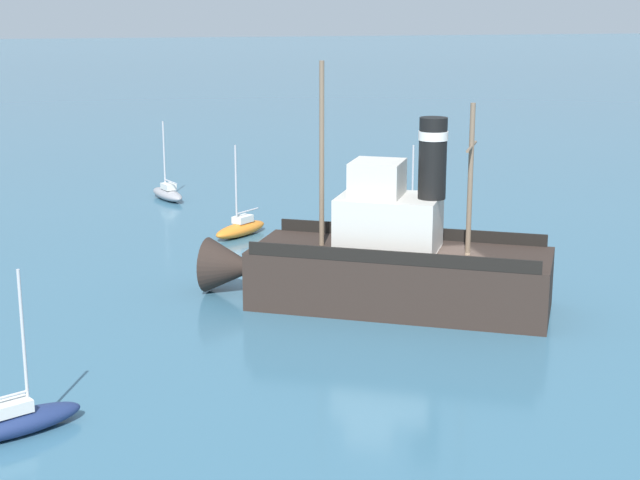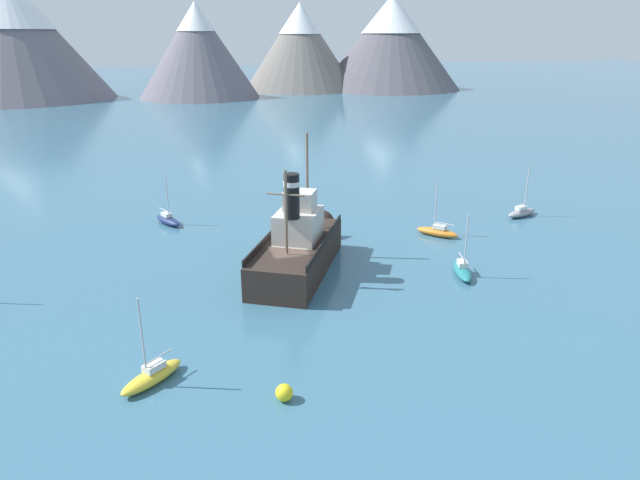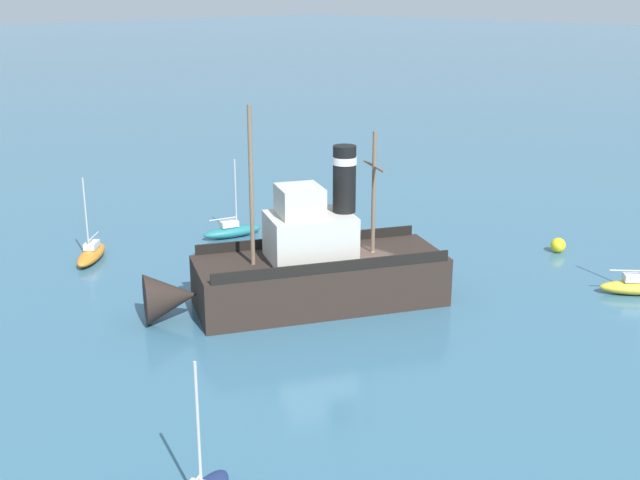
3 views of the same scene
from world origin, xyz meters
name	(u,v)px [view 3 (image 3 of 3)]	position (x,y,z in m)	size (l,w,h in m)	color
ground_plane	(358,300)	(0.00, 0.00, 0.00)	(600.00, 600.00, 0.00)	#38667F
old_tugboat	(308,270)	(1.29, 2.20, 1.83)	(9.87, 14.25, 9.90)	#2D231E
sailboat_teal	(232,230)	(12.58, -2.41, 0.43)	(2.19, 3.96, 4.90)	#23757A
sailboat_yellow	(638,286)	(-9.62, -10.47, 0.43)	(3.60, 3.31, 4.90)	gold
sailboat_orange	(91,254)	(14.83, 6.06, 0.43)	(3.35, 3.57, 4.90)	orange
mooring_buoy	(558,245)	(-3.44, -13.78, 0.44)	(0.87, 0.87, 0.87)	yellow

